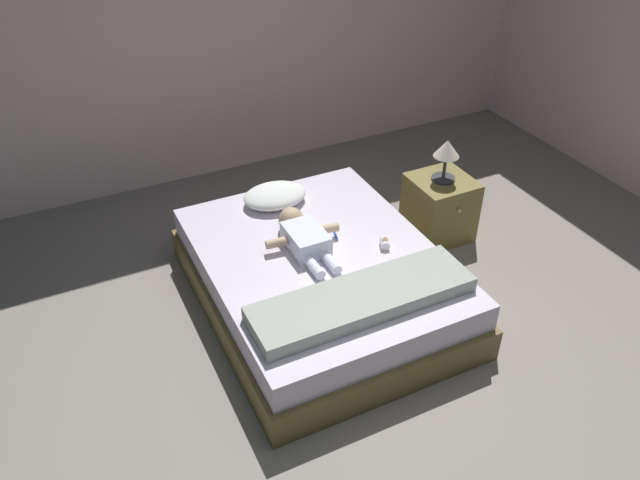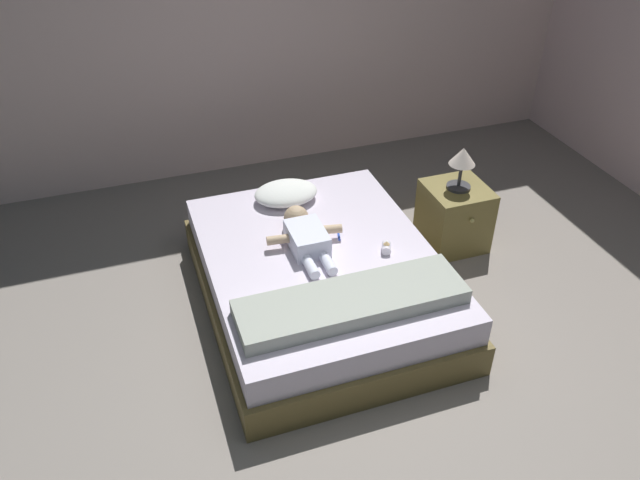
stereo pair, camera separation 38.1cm
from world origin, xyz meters
The scene contains 10 objects.
ground_plane centered at (0.00, 0.00, 0.00)m, with size 8.00×8.00×0.00m, color gray.
wall_behind_bed centered at (0.00, 3.00, 1.26)m, with size 8.00×0.12×2.52m, color beige.
bed centered at (0.02, 0.99, 0.19)m, with size 1.42×1.83×0.40m.
pillow centered at (0.00, 1.64, 0.45)m, with size 0.44×0.33×0.12m.
baby centered at (-0.03, 1.11, 0.46)m, with size 0.49×0.62×0.16m.
toothbrush centered at (0.20, 1.15, 0.40)m, with size 0.05×0.15×0.02m.
nightstand centered at (1.14, 1.30, 0.23)m, with size 0.42×0.45×0.47m.
lamp centered at (1.14, 1.30, 0.68)m, with size 0.18×0.18×0.31m.
blanket centered at (0.02, 0.46, 0.44)m, with size 1.28×0.36×0.09m.
baby_bottle centered at (0.41, 0.87, 0.43)m, with size 0.09×0.10×0.08m.
Camera 1 is at (-1.34, -1.80, 2.72)m, focal length 35.39 mm.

